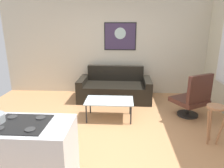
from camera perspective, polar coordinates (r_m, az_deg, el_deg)
ground at (r=4.02m, az=-1.28°, el=-13.61°), size 6.40×6.40×0.04m
back_wall at (r=5.92m, az=0.53°, el=10.74°), size 6.40×0.05×2.80m
couch at (r=5.55m, az=0.77°, el=-1.43°), size 1.94×0.96×0.87m
coffee_table at (r=4.39m, az=-0.76°, el=-4.95°), size 1.02×0.60×0.42m
armchair at (r=4.77m, az=21.66°, el=-3.63°), size 0.88×0.87×1.00m
bar_stool at (r=3.86m, az=26.81°, el=-7.90°), size 0.34×0.34×0.69m
kitchen_counter at (r=2.91m, az=-28.83°, el=-17.66°), size 1.77×0.61×0.94m
wall_painting at (r=5.85m, az=2.29°, el=13.16°), size 0.89×0.03×0.76m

